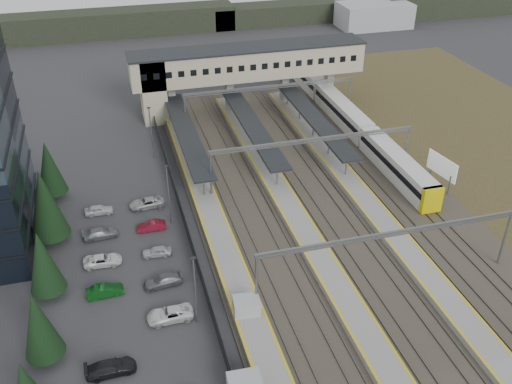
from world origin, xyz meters
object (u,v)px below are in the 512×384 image
object	(u,v)px
footbridge	(233,67)
billboard	(442,167)
train	(343,113)
relay_cabin_far	(247,309)

from	to	relation	value
footbridge	billboard	bearing A→B (deg)	-57.81
footbridge	train	bearing A→B (deg)	-32.72
footbridge	train	distance (m)	20.27
train	billboard	distance (m)	23.18
relay_cabin_far	billboard	distance (m)	36.31
relay_cabin_far	footbridge	bearing A→B (deg)	77.87
footbridge	billboard	size ratio (longest dim) A/B	7.35
relay_cabin_far	train	xyz separation A→B (m)	(27.18, 40.18, 0.80)
relay_cabin_far	train	distance (m)	48.52
billboard	train	bearing A→B (deg)	101.41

